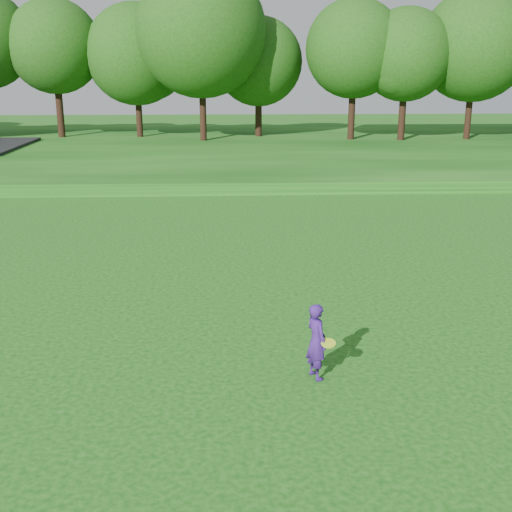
{
  "coord_description": "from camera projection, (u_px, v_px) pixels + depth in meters",
  "views": [
    {
      "loc": [
        1.76,
        -10.48,
        5.89
      ],
      "look_at": [
        2.4,
        4.84,
        1.3
      ],
      "focal_mm": 45.0,
      "sensor_mm": 36.0,
      "label": 1
    }
  ],
  "objects": [
    {
      "name": "berm",
      "position": [
        204.0,
        149.0,
        44.1
      ],
      "size": [
        130.0,
        30.0,
        0.6
      ],
      "primitive_type": "cube",
      "color": "#0D470D",
      "rests_on": "ground"
    },
    {
      "name": "walking_path",
      "position": [
        193.0,
        192.0,
        30.78
      ],
      "size": [
        130.0,
        1.6,
        0.04
      ],
      "primitive_type": "cube",
      "color": "gray",
      "rests_on": "ground"
    },
    {
      "name": "ground",
      "position": [
        135.0,
        402.0,
        11.64
      ],
      "size": [
        140.0,
        140.0,
        0.0
      ],
      "primitive_type": "plane",
      "color": "#0D470D",
      "rests_on": "ground"
    },
    {
      "name": "woman",
      "position": [
        316.0,
        341.0,
        12.36
      ],
      "size": [
        0.62,
        0.68,
        1.53
      ],
      "color": "#3B1973",
      "rests_on": "ground"
    },
    {
      "name": "treeline",
      "position": [
        203.0,
        32.0,
        45.69
      ],
      "size": [
        104.0,
        7.0,
        15.0
      ],
      "primitive_type": null,
      "color": "#184610",
      "rests_on": "berm"
    }
  ]
}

